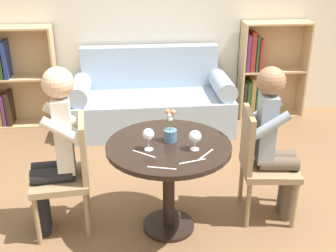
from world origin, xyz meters
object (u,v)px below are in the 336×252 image
Objects in this scene: bookshelf_right at (263,73)px; wine_glass_right at (195,137)px; couch at (152,103)px; person_left at (55,147)px; flower_vase at (170,131)px; chair_left at (69,170)px; wine_glass_left at (148,135)px; bookshelf_left at (12,79)px; chair_right at (261,160)px; person_right at (275,140)px.

bookshelf_right is 8.18× the size of wine_glass_right.
person_left is at bearing -113.71° from couch.
bookshelf_right is 4.88× the size of flower_vase.
chair_left is 0.70m from wine_glass_left.
person_left is (-2.21, -2.12, 0.16)m from bookshelf_right.
couch is 1.56× the size of bookshelf_left.
wine_glass_left reaches higher than wine_glass_right.
wine_glass_left is 1.10× the size of wine_glass_right.
bookshelf_right is 1.31× the size of chair_left.
chair_right is 0.78m from flower_vase.
person_left is (0.80, -2.12, 0.14)m from bookshelf_left.
bookshelf_right is (1.40, 0.27, 0.23)m from couch.
couch is 1.56× the size of bookshelf_right.
chair_left is 5.67× the size of wine_glass_left.
bookshelf_right is 2.63m from wine_glass_right.
couch is 1.44m from bookshelf_right.
chair_left is 6.25× the size of wine_glass_right.
person_right is at bearing 2.64° from flower_vase.
wine_glass_left is at bearing 105.98° from person_right.
person_left is at bearing -136.20° from bookshelf_right.
chair_right reaches higher than wine_glass_right.
person_left is 8.95× the size of wine_glass_right.
wine_glass_left is at bearing -57.15° from bookshelf_left.
chair_right is 0.70× the size of person_left.
chair_left reaches higher than wine_glass_right.
person_right is at bearing -94.44° from chair_right.
bookshelf_right is at bearing -11.10° from chair_right.
bookshelf_right is at bearing 10.79° from couch.
couch is at bearing -169.21° from bookshelf_right.
chair_left is at bearing -67.23° from bookshelf_left.
wine_glass_left is 0.21m from flower_vase.
person_right is (0.09, -0.02, 0.18)m from chair_right.
bookshelf_left is 8.18× the size of wine_glass_right.
wine_glass_left is (1.47, -2.28, 0.27)m from bookshelf_left.
wine_glass_left is 0.32m from wine_glass_right.
bookshelf_left is 2.73m from wine_glass_left.
bookshelf_left is 7.42× the size of wine_glass_left.
flower_vase reaches higher than couch.
couch is at bearing 85.80° from wine_glass_left.
person_right is (0.82, -1.85, 0.36)m from couch.
person_right is 5.16× the size of flower_vase.
person_right reaches higher than bookshelf_left.
person_right is (1.55, -0.01, 0.18)m from chair_left.
chair_left is 1.56m from person_right.
bookshelf_left is 3.23m from person_right.
flower_vase is (0.16, 0.12, -0.04)m from wine_glass_left.
bookshelf_right is at bearing 129.72° from chair_left.
bookshelf_right is 1.31× the size of chair_right.
flower_vase is (-0.16, 0.15, -0.02)m from wine_glass_right.
wine_glass_left is 0.66× the size of flower_vase.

